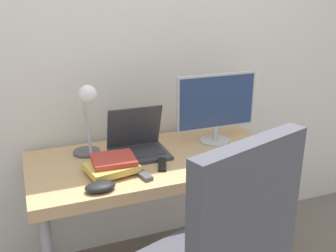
# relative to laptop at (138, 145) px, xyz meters

# --- Properties ---
(wall_back) EXTENTS (8.00, 0.05, 2.60)m
(wall_back) POSITION_rel_laptop_xyz_m (0.08, 0.32, 0.49)
(wall_back) COLOR silver
(wall_back) RESTS_ON ground_plane
(desk) EXTENTS (1.35, 0.66, 0.76)m
(desk) POSITION_rel_laptop_xyz_m (0.08, -0.08, -0.13)
(desk) COLOR tan
(desk) RESTS_ON ground_plane
(laptop) EXTENTS (0.30, 0.25, 0.26)m
(laptop) POSITION_rel_laptop_xyz_m (0.00, 0.00, 0.00)
(laptop) COLOR #38383D
(laptop) RESTS_ON desk
(monitor) EXTENTS (0.49, 0.18, 0.41)m
(monitor) POSITION_rel_laptop_xyz_m (0.48, 0.01, 0.17)
(monitor) COLOR #B7B7BC
(monitor) RESTS_ON desk
(desk_lamp) EXTENTS (0.15, 0.29, 0.42)m
(desk_lamp) POSITION_rel_laptop_xyz_m (-0.26, -0.01, 0.21)
(desk_lamp) COLOR #4C4C51
(desk_lamp) RESTS_ON desk
(book_stack) EXTENTS (0.27, 0.23, 0.08)m
(book_stack) POSITION_rel_laptop_xyz_m (-0.19, -0.18, -0.01)
(book_stack) COLOR #B2382D
(book_stack) RESTS_ON desk
(tv_remote) EXTENTS (0.08, 0.17, 0.02)m
(tv_remote) POSITION_rel_laptop_xyz_m (-0.06, -0.26, -0.04)
(tv_remote) COLOR #4C4C51
(tv_remote) RESTS_ON desk
(media_remote) EXTENTS (0.08, 0.14, 0.02)m
(media_remote) POSITION_rel_laptop_xyz_m (0.07, -0.20, -0.04)
(media_remote) COLOR black
(media_remote) RESTS_ON desk
(game_controller) EXTENTS (0.14, 0.09, 0.04)m
(game_controller) POSITION_rel_laptop_xyz_m (-0.28, -0.34, -0.03)
(game_controller) COLOR black
(game_controller) RESTS_ON desk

